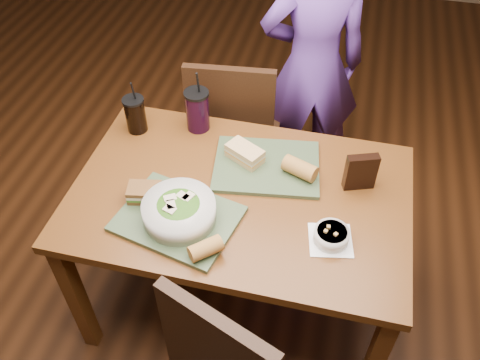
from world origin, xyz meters
The scene contains 15 objects.
ground centered at (0.00, 0.00, 0.00)m, with size 6.00×6.00×0.00m, color #381C0B.
dining_table centered at (0.00, 0.00, 0.66)m, with size 1.30×0.85×0.75m.
chair_far centered at (-0.17, 0.62, 0.53)m, with size 0.46×0.46×0.96m.
diner centered at (0.15, 0.95, 0.75)m, with size 0.54×0.36×1.49m, color #5F3593.
tray_near centered at (-0.19, -0.19, 0.76)m, with size 0.42×0.32×0.02m, color #394B2E.
tray_far centered at (0.07, 0.16, 0.76)m, with size 0.42×0.32×0.02m, color #394B2E.
salad_bowl centered at (-0.18, -0.19, 0.81)m, with size 0.26×0.26×0.09m.
soup_bowl centered at (0.37, -0.15, 0.78)m, with size 0.18×0.18×0.06m.
sandwich_near centered at (-0.34, -0.13, 0.80)m, with size 0.14×0.10×0.06m.
sandwich_far centered at (-0.02, 0.17, 0.80)m, with size 0.17×0.14×0.06m.
baguette_near centered at (-0.04, -0.32, 0.80)m, with size 0.06×0.06×0.12m, color #AD7533.
baguette_far centered at (0.21, 0.13, 0.80)m, with size 0.07×0.07×0.13m, color #AD7533.
cup_cola centered at (-0.52, 0.27, 0.83)m, with size 0.09×0.09×0.25m.
cup_berry centered at (-0.27, 0.34, 0.85)m, with size 0.11×0.11×0.29m.
chip_bag centered at (0.44, 0.14, 0.83)m, with size 0.12×0.04×0.16m, color black.
Camera 1 is at (0.31, -1.30, 2.18)m, focal length 38.00 mm.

